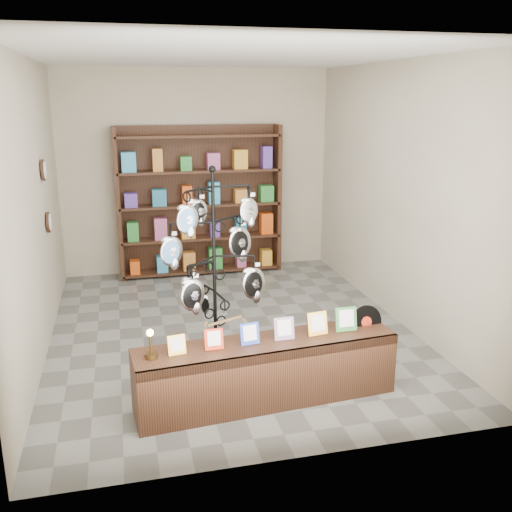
{
  "coord_description": "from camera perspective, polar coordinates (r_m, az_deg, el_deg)",
  "views": [
    {
      "loc": [
        -1.15,
        -6.01,
        2.61
      ],
      "look_at": [
        0.06,
        -1.0,
        1.15
      ],
      "focal_mm": 40.0,
      "sensor_mm": 36.0,
      "label": 1
    }
  ],
  "objects": [
    {
      "name": "room_envelope",
      "position": [
        6.17,
        -2.75,
        8.68
      ],
      "size": [
        5.0,
        5.0,
        5.0
      ],
      "color": "#B8AD95",
      "rests_on": "ground"
    },
    {
      "name": "front_shelf",
      "position": [
        5.09,
        1.09,
        -11.41
      ],
      "size": [
        2.33,
        0.67,
        0.81
      ],
      "rotation": [
        0.0,
        0.0,
        0.09
      ],
      "color": "black",
      "rests_on": "ground"
    },
    {
      "name": "ground",
      "position": [
        6.65,
        -2.54,
        -7.34
      ],
      "size": [
        5.0,
        5.0,
        0.0
      ],
      "primitive_type": "plane",
      "color": "slate",
      "rests_on": "ground"
    },
    {
      "name": "display_tree",
      "position": [
        5.32,
        -4.22,
        -0.08
      ],
      "size": [
        1.07,
        1.07,
        2.01
      ],
      "rotation": [
        0.0,
        0.0,
        0.34
      ],
      "color": "black",
      "rests_on": "ground"
    },
    {
      "name": "back_shelving",
      "position": [
        8.53,
        -5.62,
        5.02
      ],
      "size": [
        2.42,
        0.36,
        2.2
      ],
      "color": "black",
      "rests_on": "ground"
    },
    {
      "name": "wall_clocks",
      "position": [
        6.95,
        -20.26,
        5.6
      ],
      "size": [
        0.03,
        0.24,
        0.84
      ],
      "color": "black",
      "rests_on": "ground"
    }
  ]
}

